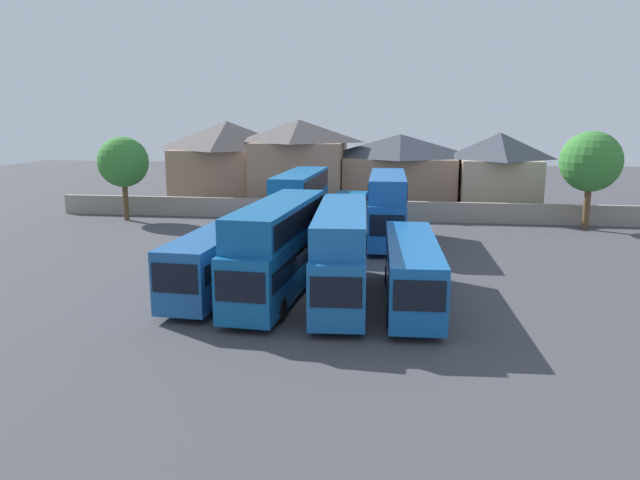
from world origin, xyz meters
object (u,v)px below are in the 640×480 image
object	(u,v)px
bus_6	(343,218)
house_terrace_left	(228,163)
tree_behind_wall	(123,162)
bus_1	(216,259)
bus_4	(412,269)
house_terrace_right	(400,172)
house_terrace_far_right	(498,172)
bus_3	(341,249)
bus_5	(300,202)
house_terrace_centre	(299,164)
tree_left_of_lot	(591,162)
bus_2	(278,244)
bus_7	(387,205)

from	to	relation	value
bus_6	house_terrace_left	size ratio (longest dim) A/B	0.93
tree_behind_wall	bus_1	bearing A→B (deg)	-54.44
bus_4	house_terrace_right	xyz separation A→B (m)	(-0.98, 30.95, 1.97)
house_terrace_left	house_terrace_far_right	bearing A→B (deg)	-2.69
bus_3	house_terrace_right	world-z (taller)	house_terrace_right
bus_6	house_terrace_far_right	xyz separation A→B (m)	(13.37, 16.05, 2.05)
bus_3	bus_5	size ratio (longest dim) A/B	1.08
house_terrace_centre	house_terrace_right	bearing A→B (deg)	3.79
bus_4	tree_left_of_lot	bearing A→B (deg)	144.56
bus_2	house_terrace_right	size ratio (longest dim) A/B	1.05
house_terrace_right	house_terrace_left	bearing A→B (deg)	177.80
bus_2	house_terrace_far_right	distance (m)	33.67
bus_5	tree_left_of_lot	size ratio (longest dim) A/B	1.37
house_terrace_left	house_terrace_right	bearing A→B (deg)	-2.20
house_terrace_left	tree_left_of_lot	xyz separation A→B (m)	(33.42, -8.99, 1.17)
house_terrace_left	bus_2	bearing A→B (deg)	-69.21
bus_4	house_terrace_right	size ratio (longest dim) A/B	0.99
bus_1	house_terrace_centre	distance (m)	29.98
bus_6	bus_7	bearing A→B (deg)	102.98
house_terrace_centre	tree_behind_wall	distance (m)	16.89
house_terrace_centre	tree_behind_wall	world-z (taller)	house_terrace_centre
bus_3	house_terrace_right	size ratio (longest dim) A/B	1.06
bus_1	bus_3	world-z (taller)	bus_3
tree_behind_wall	bus_6	bearing A→B (deg)	-19.61
bus_1	tree_behind_wall	bearing A→B (deg)	-141.30
house_terrace_centre	tree_behind_wall	bearing A→B (deg)	-149.20
bus_3	house_terrace_far_right	world-z (taller)	house_terrace_far_right
tree_left_of_lot	house_terrace_far_right	bearing A→B (deg)	128.63
bus_2	bus_6	xyz separation A→B (m)	(2.04, 13.86, -0.91)
bus_1	house_terrace_far_right	size ratio (longest dim) A/B	1.34
bus_2	house_terrace_centre	bearing A→B (deg)	-168.40
house_terrace_far_right	tree_behind_wall	xyz separation A→B (m)	(-33.98, -8.71, 1.29)
bus_2	tree_left_of_lot	world-z (taller)	tree_left_of_lot
house_terrace_left	house_terrace_right	world-z (taller)	house_terrace_left
house_terrace_right	tree_left_of_lot	world-z (taller)	tree_left_of_lot
house_terrace_right	tree_left_of_lot	distance (m)	17.77
tree_behind_wall	bus_5	bearing A→B (deg)	-20.97
house_terrace_left	tree_left_of_lot	distance (m)	34.63
bus_1	bus_4	distance (m)	10.35
bus_3	bus_7	world-z (taller)	bus_7
bus_3	house_terrace_far_right	xyz separation A→B (m)	(12.08, 29.96, 1.27)
bus_3	tree_left_of_lot	size ratio (longest dim) A/B	1.49
house_terrace_far_right	bus_1	bearing A→B (deg)	-122.15
bus_3	house_terrace_centre	world-z (taller)	house_terrace_centre
bus_4	bus_7	world-z (taller)	bus_7
bus_1	tree_left_of_lot	bearing A→B (deg)	134.80
house_terrace_centre	house_terrace_right	size ratio (longest dim) A/B	0.81
bus_6	bus_7	size ratio (longest dim) A/B	0.95
house_terrace_right	house_terrace_far_right	world-z (taller)	house_terrace_far_right
bus_5	house_terrace_far_right	world-z (taller)	house_terrace_far_right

